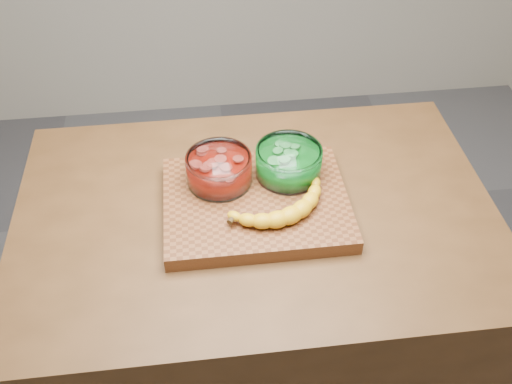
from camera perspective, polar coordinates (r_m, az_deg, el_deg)
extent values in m
cube|color=#4E3017|center=(1.77, 0.00, -12.04)|extent=(1.20, 0.80, 0.90)
cube|color=brown|center=(1.41, 0.00, -1.18)|extent=(0.45, 0.35, 0.04)
cylinder|color=white|center=(1.42, -3.70, 2.28)|extent=(0.16, 0.16, 0.08)
cylinder|color=#AE190B|center=(1.42, -3.68, 1.93)|extent=(0.14, 0.14, 0.04)
cylinder|color=#DD5445|center=(1.40, -3.74, 2.87)|extent=(0.13, 0.13, 0.02)
cylinder|color=white|center=(1.44, 3.28, 3.01)|extent=(0.17, 0.17, 0.08)
cylinder|color=#138A22|center=(1.44, 3.26, 2.66)|extent=(0.14, 0.14, 0.04)
cylinder|color=#64D668|center=(1.42, 3.31, 3.61)|extent=(0.14, 0.14, 0.02)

